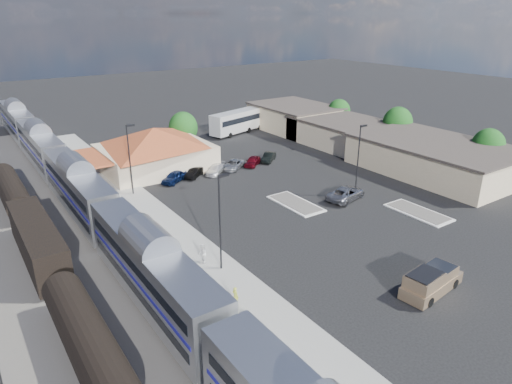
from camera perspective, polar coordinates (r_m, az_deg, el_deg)
ground at (r=51.31m, az=2.89°, el=-3.24°), size 280.00×280.00×0.00m
railbed at (r=50.32m, az=-22.61°, el=-5.43°), size 16.00×100.00×0.12m
platform at (r=50.69m, az=-12.22°, el=-3.94°), size 5.50×92.00×0.18m
passenger_train at (r=54.63m, az=-21.27°, el=0.09°), size 3.00×104.00×5.55m
freight_cars at (r=46.01m, az=-25.57°, el=-5.87°), size 2.80×46.00×4.00m
station_depot at (r=67.97m, az=-12.58°, el=5.32°), size 18.35×12.24×6.20m
buildings_east at (r=78.60m, az=13.05°, el=6.79°), size 14.40×51.40×4.80m
traffic_island_south at (r=54.99m, az=4.96°, el=-1.43°), size 3.30×7.50×0.21m
traffic_island_north at (r=55.62m, az=19.62°, el=-2.39°), size 3.30×7.50×0.21m
lamp_plat_s at (r=39.04m, az=-4.44°, el=-2.91°), size 1.08×0.25×9.00m
lamp_plat_n at (r=58.06m, az=-15.48°, el=4.59°), size 1.08×0.25×9.00m
lamp_lot at (r=57.16m, az=12.74°, el=4.58°), size 1.08×0.25×9.00m
tree_east_a at (r=72.75m, az=27.00°, el=5.15°), size 4.56×4.56×6.42m
tree_east_b at (r=81.19m, az=17.27°, el=8.26°), size 4.94×4.94×6.96m
tree_east_c at (r=90.42m, az=10.31°, el=9.84°), size 4.41×4.41×6.21m
tree_depot at (r=75.99m, az=-9.09°, el=7.94°), size 4.71×4.71×6.63m
pickup_truck at (r=40.60m, az=21.14°, el=-10.31°), size 6.41×2.94×2.14m
suv at (r=57.02m, az=11.21°, el=-0.15°), size 6.39×4.14×1.64m
coach_bus at (r=87.88m, az=-2.15°, el=8.95°), size 13.50×6.43×4.24m
person_a at (r=36.08m, az=-2.59°, el=-12.93°), size 0.51×0.68×1.71m
person_b at (r=41.98m, az=-6.71°, el=-7.68°), size 0.97×1.07×1.78m
parked_car_a at (r=62.75m, az=-10.19°, el=1.87°), size 4.67×3.83×1.50m
parked_car_b at (r=64.32m, az=-7.71°, el=2.42°), size 3.99×3.50×1.30m
parked_car_c at (r=65.48m, az=-5.10°, el=2.86°), size 4.53×4.20×1.28m
parked_car_d at (r=67.25m, az=-2.85°, el=3.44°), size 5.11×4.59×1.32m
parked_car_e at (r=68.65m, az=-0.44°, el=3.87°), size 4.15×3.74×1.37m
parked_car_f at (r=70.64m, az=1.58°, el=4.36°), size 4.09×3.69×1.35m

